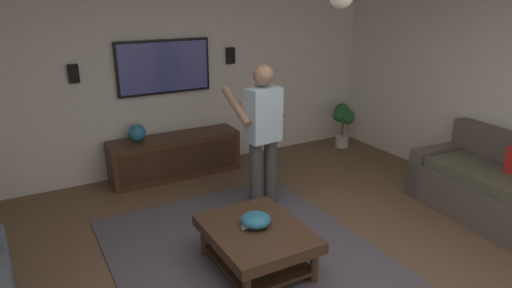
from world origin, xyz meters
TOP-DOWN VIEW (x-y plane):
  - wall_back_tv at (3.24, 0.00)m, footprint 0.10×6.26m
  - area_rug at (0.74, 0.20)m, footprint 2.76×2.32m
  - couch at (0.02, -2.53)m, footprint 1.96×1.01m
  - coffee_table at (0.54, 0.20)m, footprint 1.00×0.80m
  - media_console at (2.91, 0.11)m, footprint 0.45×1.70m
  - tv at (3.15, 0.11)m, footprint 0.05×1.23m
  - person_standing at (1.51, -0.41)m, footprint 0.58×0.58m
  - potted_plant_short at (2.76, -2.58)m, footprint 0.32×0.32m
  - bowl at (0.58, 0.19)m, footprint 0.27×0.27m
  - remote_white at (0.58, 0.24)m, footprint 0.07×0.16m
  - vase_round at (2.95, 0.58)m, footprint 0.22×0.22m
  - wall_speaker_left at (3.16, -0.85)m, footprint 0.06×0.12m
  - wall_speaker_right at (3.16, 1.20)m, footprint 0.06×0.12m

SIDE VIEW (x-z plane):
  - area_rug at x=0.74m, z-range 0.00..0.01m
  - media_console at x=2.91m, z-range 0.00..0.55m
  - coffee_table at x=0.54m, z-range 0.10..0.50m
  - couch at x=0.02m, z-range -0.12..0.75m
  - remote_white at x=0.58m, z-range 0.40..0.42m
  - bowl at x=0.58m, z-range 0.40..0.52m
  - potted_plant_short at x=2.76m, z-range 0.12..0.81m
  - vase_round at x=2.95m, z-range 0.55..0.77m
  - person_standing at x=1.51m, z-range 0.11..1.75m
  - wall_back_tv at x=3.24m, z-range 0.00..2.71m
  - tv at x=3.15m, z-range 1.08..1.77m
  - wall_speaker_right at x=3.16m, z-range 1.32..1.54m
  - wall_speaker_left at x=3.16m, z-range 1.39..1.61m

